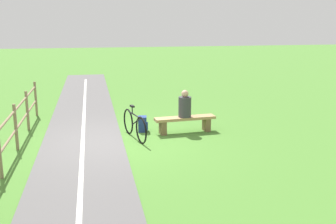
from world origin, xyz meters
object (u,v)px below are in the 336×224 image
bench (185,122)px  bicycle (134,125)px  backpack (143,124)px  person_seated (185,106)px

bench → bicycle: size_ratio=1.05×
bicycle → backpack: bearing=140.9°
bench → bicycle: bearing=7.3°
person_seated → backpack: person_seated is taller
bench → backpack: 1.26m
bench → bicycle: 1.56m
bench → backpack: size_ratio=4.00×
bicycle → backpack: bicycle is taller
bicycle → backpack: 0.76m
person_seated → bicycle: person_seated is taller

